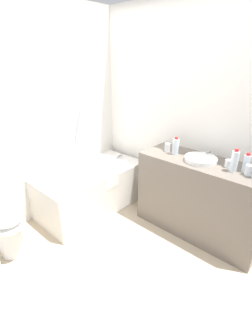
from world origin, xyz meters
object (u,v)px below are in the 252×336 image
Objects in this scene: drinking_glass_0 at (167,147)px; toilet at (5,222)px; bathtub at (91,188)px; water_bottle_2 at (234,161)px; drinking_glass_2 at (229,163)px; sink_basin at (201,159)px; sink_faucet at (209,154)px; water_bottle_3 at (246,163)px; water_bottle_0 at (176,146)px; drinking_glass_1 at (248,170)px.

toilet is at bearing 153.41° from drinking_glass_0.
water_bottle_2 is at bearing -73.74° from bathtub.
bathtub is at bearing 106.26° from water_bottle_2.
sink_basin is at bearing 100.77° from drinking_glass_2.
drinking_glass_0 is at bearing 111.23° from sink_faucet.
sink_basin is at bearing 97.19° from water_bottle_3.
drinking_glass_0 is 0.71m from drinking_glass_2.
sink_faucet is 0.38m from water_bottle_0.
sink_faucet is at bearing 66.21° from drinking_glass_1.
water_bottle_2 reaches higher than water_bottle_0.
drinking_glass_2 is at bearing -118.74° from sink_faucet.
bathtub is 1.49m from sink_basin.
sink_faucet is 0.31m from drinking_glass_2.
drinking_glass_2 is (0.05, -0.59, -0.05)m from water_bottle_0.
water_bottle_0 reaches higher than water_bottle_3.
water_bottle_2 is 0.12m from water_bottle_3.
sink_faucet is 0.67× the size of water_bottle_2.
water_bottle_3 is 0.87m from drinking_glass_0.
water_bottle_0 is at bearing 89.28° from drinking_glass_1.
water_bottle_3 is at bearing -89.08° from drinking_glass_2.
bathtub reaches higher than sink_faucet.
water_bottle_2 is (-0.03, -0.66, 0.01)m from water_bottle_0.
water_bottle_2 is at bearing -94.00° from sink_basin.
water_bottle_0 reaches higher than drinking_glass_2.
drinking_glass_0 reaches higher than sink_faucet.
water_bottle_0 reaches higher than sink_faucet.
bathtub is 1.27m from water_bottle_0.
water_bottle_2 is at bearing -123.25° from sink_faucet.
water_bottle_0 reaches higher than drinking_glass_0.
drinking_glass_1 is (-0.01, -0.79, -0.04)m from water_bottle_0.
sink_faucet is at bearing -57.71° from water_bottle_0.
sink_faucet is at bearing -61.23° from bathtub.
sink_faucet is 1.93× the size of drinking_glass_2.
toilet is at bearing 134.84° from water_bottle_2.
sink_basin is 0.48m from drinking_glass_1.
water_bottle_3 reaches higher than toilet.
toilet is at bearing 137.44° from drinking_glass_2.
drinking_glass_1 is at bearing -90.72° from water_bottle_0.
bathtub is 4.24× the size of sink_basin.
drinking_glass_0 is at bearing -57.57° from bathtub.
sink_basin is 0.32m from water_bottle_0.
water_bottle_2 is at bearing 131.99° from water_bottle_3.
drinking_glass_2 is (0.08, 0.07, -0.07)m from water_bottle_2.
water_bottle_3 reaches higher than drinking_glass_2.
water_bottle_0 reaches higher than drinking_glass_1.
water_bottle_0 is 0.88× the size of water_bottle_2.
drinking_glass_0 reaches higher than drinking_glass_2.
sink_basin is 1.79× the size of water_bottle_3.
water_bottle_3 is 0.17m from drinking_glass_2.
toilet is 1.94m from drinking_glass_0.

